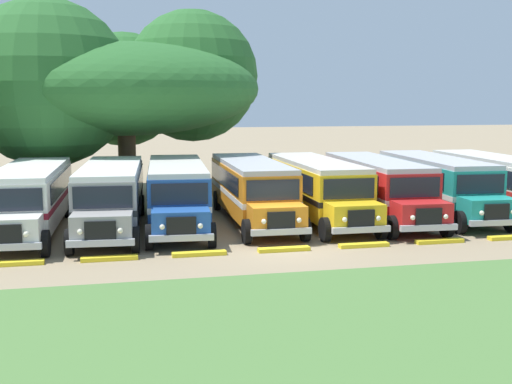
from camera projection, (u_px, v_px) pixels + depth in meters
The scene contains 18 objects.
ground_plane at pixel (280, 248), 25.09m from camera, with size 220.00×220.00×0.00m, color #937F60.
foreground_grass_strip at pixel (371, 326), 16.43m from camera, with size 80.00×10.84×0.01m, color #4C7538.
parked_bus_slot_1 at pixel (31, 196), 27.97m from camera, with size 3.05×10.89×2.82m.
parked_bus_slot_2 at pixel (111, 193), 28.64m from camera, with size 3.36×10.94×2.82m.
parked_bus_slot_3 at pixel (177, 191), 29.50m from camera, with size 3.38×10.94×2.82m.
parked_bus_slot_4 at pixel (252, 188), 30.56m from camera, with size 2.85×10.86×2.82m.
parked_bus_slot_5 at pixel (317, 186), 30.95m from camera, with size 2.74×10.85×2.82m.
parked_bus_slot_6 at pixel (378, 185), 31.38m from camera, with size 3.09×10.89×2.82m.
parked_bus_slot_7 at pixel (436, 182), 32.46m from camera, with size 3.16×10.90×2.82m.
parked_bus_slot_8 at pixel (497, 181), 32.97m from camera, with size 3.00×10.88×2.82m.
curb_wheelstop_1 at pixel (14, 263), 22.43m from camera, with size 2.00×0.36×0.15m, color yellow.
curb_wheelstop_2 at pixel (109, 258), 23.13m from camera, with size 2.00×0.36×0.15m, color yellow.
curb_wheelstop_3 at pixel (199, 254), 23.83m from camera, with size 2.00×0.36×0.15m, color yellow.
curb_wheelstop_4 at pixel (284, 249), 24.53m from camera, with size 2.00×0.36×0.15m, color yellow.
curb_wheelstop_5 at pixel (364, 245), 25.24m from camera, with size 2.00×0.36×0.15m, color yellow.
curb_wheelstop_6 at pixel (439, 241), 25.94m from camera, with size 2.00×0.36×0.15m, color yellow.
curb_wheelstop_7 at pixel (511, 237), 26.64m from camera, with size 2.00×0.36×0.15m, color yellow.
broad_shade_tree at pixel (118, 85), 37.49m from camera, with size 16.75×14.33×11.11m.
Camera 1 is at (-6.31, -23.73, 5.68)m, focal length 45.58 mm.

